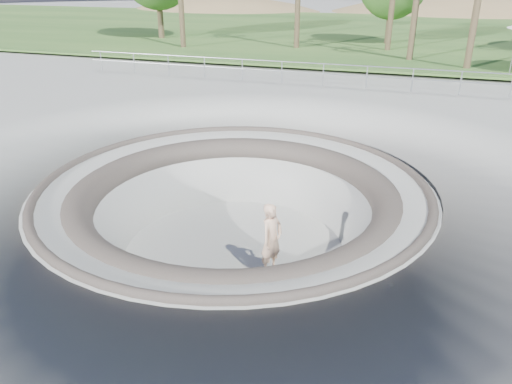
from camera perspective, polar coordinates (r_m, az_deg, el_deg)
ground at (r=13.09m, az=-2.56°, el=0.78°), size 180.00×180.00×0.00m
skate_bowl at (r=13.92m, az=-2.42°, el=-6.14°), size 14.00×14.00×4.10m
grass_strip at (r=45.70m, az=13.19°, el=17.36°), size 180.00×36.00×0.12m
distant_hills at (r=69.48m, az=17.82°, el=12.96°), size 103.20×45.00×28.60m
safety_railing at (r=24.04m, az=7.70°, el=13.19°), size 25.00×0.06×1.03m
skateboard at (r=12.80m, az=1.74°, el=-9.16°), size 0.76×0.29×0.08m
skater at (r=12.30m, az=1.80°, el=-5.44°), size 0.66×0.80×1.88m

